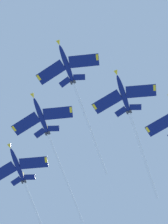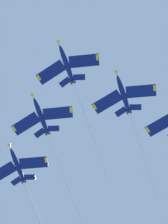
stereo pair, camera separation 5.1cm
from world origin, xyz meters
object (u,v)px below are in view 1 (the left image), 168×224
at_px(jet_lead, 74,85).
at_px(jet_left_wing, 131,117).
at_px(jet_right_outer, 25,184).
at_px(jet_right_wing, 48,134).

xyz_separation_m(jet_lead, jet_left_wing, (2.71, -18.99, -4.03)).
relative_size(jet_left_wing, jet_right_outer, 0.99).
height_order(jet_lead, jet_left_wing, jet_lead).
relative_size(jet_left_wing, jet_right_wing, 0.95).
height_order(jet_lead, jet_right_wing, jet_lead).
relative_size(jet_lead, jet_right_wing, 0.97).
xyz_separation_m(jet_lead, jet_right_wing, (16.63, 2.99, -3.50)).
bearing_deg(jet_right_outer, jet_left_wing, -144.02).
bearing_deg(jet_left_wing, jet_right_outer, 35.98).
bearing_deg(jet_right_wing, jet_right_outer, 5.76).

